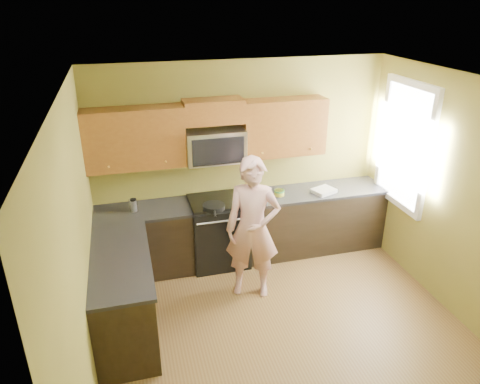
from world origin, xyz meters
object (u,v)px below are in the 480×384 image
object	(u,v)px
stove	(219,231)
woman	(253,229)
frying_pan	(214,209)
butter_tub	(279,195)
microwave	(215,161)
travel_mug	(134,211)

from	to	relation	value
stove	woman	bearing A→B (deg)	-72.43
frying_pan	butter_tub	bearing A→B (deg)	22.61
stove	microwave	xyz separation A→B (m)	(0.00, 0.12, 0.97)
stove	travel_mug	distance (m)	1.17
travel_mug	stove	bearing A→B (deg)	-0.28
microwave	butter_tub	xyz separation A→B (m)	(0.85, -0.14, -0.53)
stove	butter_tub	size ratio (longest dim) A/B	6.85
butter_tub	travel_mug	bearing A→B (deg)	179.38
frying_pan	woman	bearing A→B (deg)	-47.19
stove	microwave	bearing A→B (deg)	90.00
stove	frying_pan	world-z (taller)	frying_pan
microwave	woman	bearing A→B (deg)	-74.74
woman	travel_mug	xyz separation A→B (m)	(-1.33, 0.79, 0.03)
frying_pan	travel_mug	distance (m)	1.01
butter_tub	frying_pan	bearing A→B (deg)	-166.04
travel_mug	frying_pan	bearing A→B (deg)	-14.92
frying_pan	butter_tub	xyz separation A→B (m)	(0.96, 0.24, -0.03)
frying_pan	travel_mug	xyz separation A→B (m)	(-0.98, 0.26, -0.03)
microwave	travel_mug	world-z (taller)	microwave
woman	frying_pan	size ratio (longest dim) A/B	3.62
woman	frying_pan	bearing A→B (deg)	144.37
stove	microwave	size ratio (longest dim) A/B	1.25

